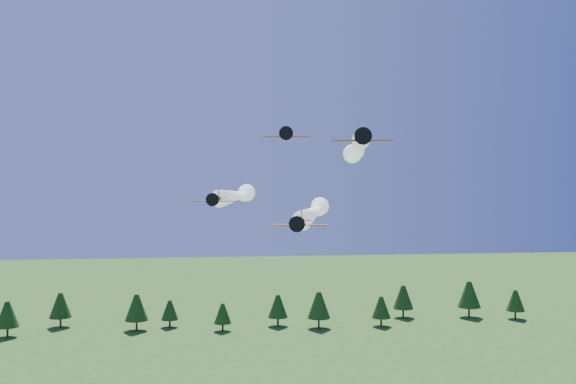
{
  "coord_description": "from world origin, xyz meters",
  "views": [
    {
      "loc": [
        -11.57,
        -87.41,
        43.43
      ],
      "look_at": [
        -0.59,
        0.0,
        42.46
      ],
      "focal_mm": 40.0,
      "sensor_mm": 36.0,
      "label": 1
    }
  ],
  "objects": [
    {
      "name": "plane_left",
      "position": [
        -5.79,
        32.0,
        41.48
      ],
      "size": [
        12.7,
        55.25,
        3.7
      ],
      "rotation": [
        0.0,
        0.0,
        -0.15
      ],
      "color": "black",
      "rests_on": "ground"
    },
    {
      "name": "plane_lead",
      "position": [
        6.68,
        21.27,
        38.89
      ],
      "size": [
        17.18,
        57.63,
        3.7
      ],
      "rotation": [
        0.0,
        0.0,
        -0.22
      ],
      "color": "black",
      "rests_on": "ground"
    },
    {
      "name": "plane_slot",
      "position": [
        0.31,
        8.99,
        50.98
      ],
      "size": [
        7.44,
        8.1,
        2.6
      ],
      "rotation": [
        0.0,
        0.0,
        -0.14
      ],
      "color": "black",
      "rests_on": "ground"
    },
    {
      "name": "plane_right",
      "position": [
        14.27,
        22.19,
        49.78
      ],
      "size": [
        13.9,
        44.25,
        3.7
      ],
      "rotation": [
        0.0,
        0.0,
        -0.2
      ],
      "color": "black",
      "rests_on": "ground"
    },
    {
      "name": "treeline",
      "position": [
        1.24,
        108.37,
        6.59
      ],
      "size": [
        177.62,
        18.9,
        11.74
      ],
      "color": "#382314",
      "rests_on": "ground"
    }
  ]
}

